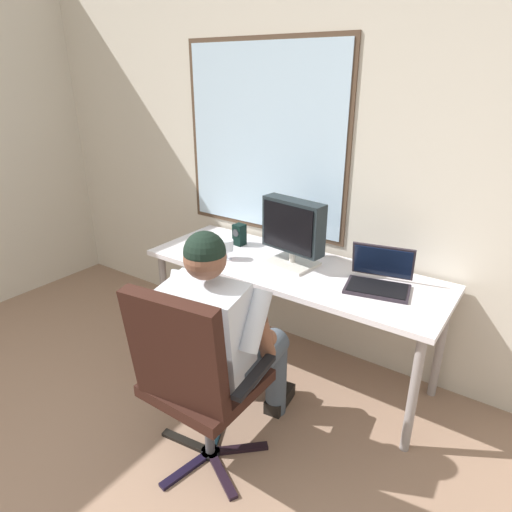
{
  "coord_description": "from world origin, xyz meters",
  "views": [
    {
      "loc": [
        1.27,
        0.08,
        1.85
      ],
      "look_at": [
        0.07,
        1.81,
        0.97
      ],
      "focal_mm": 31.12,
      "sensor_mm": 36.0,
      "label": 1
    }
  ],
  "objects": [
    {
      "name": "office_chair",
      "position": [
        0.1,
        1.26,
        0.58
      ],
      "size": [
        0.61,
        0.59,
        1.03
      ],
      "color": "black",
      "rests_on": "ground"
    },
    {
      "name": "laptop",
      "position": [
        0.57,
        2.3,
        0.8
      ],
      "size": [
        0.4,
        0.36,
        0.22
      ],
      "color": "#261F27",
      "rests_on": "desk"
    },
    {
      "name": "wall_rear",
      "position": [
        -0.02,
        2.63,
        1.34
      ],
      "size": [
        5.07,
        0.08,
        2.67
      ],
      "color": "beige",
      "rests_on": "ground"
    },
    {
      "name": "wine_glass",
      "position": [
        -0.37,
        2.11,
        0.83
      ],
      "size": [
        0.09,
        0.09,
        0.13
      ],
      "color": "silver",
      "rests_on": "desk"
    },
    {
      "name": "desk_speaker",
      "position": [
        -0.46,
        2.36,
        0.81
      ],
      "size": [
        0.08,
        0.08,
        0.15
      ],
      "color": "black",
      "rests_on": "desk"
    },
    {
      "name": "desk",
      "position": [
        0.04,
        2.25,
        0.67
      ],
      "size": [
        1.87,
        0.66,
        0.74
      ],
      "color": "gray",
      "rests_on": "ground"
    },
    {
      "name": "crt_monitor",
      "position": [
        0.01,
        2.27,
        0.97
      ],
      "size": [
        0.42,
        0.27,
        0.41
      ],
      "color": "beige",
      "rests_on": "desk"
    },
    {
      "name": "person_seated",
      "position": [
        0.07,
        1.53,
        0.65
      ],
      "size": [
        0.57,
        0.78,
        1.22
      ],
      "color": "#45515E",
      "rests_on": "ground"
    },
    {
      "name": "cd_case",
      "position": [
        -0.63,
        2.13,
        0.74
      ],
      "size": [
        0.18,
        0.16,
        0.01
      ],
      "color": "#179B83",
      "rests_on": "desk"
    }
  ]
}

